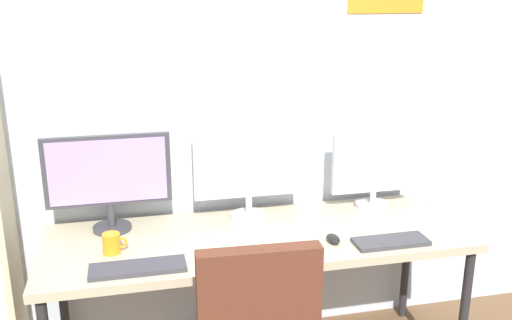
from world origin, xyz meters
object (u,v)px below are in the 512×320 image
(monitor_left, at_px, (108,176))
(computer_mouse, at_px, (333,239))
(keyboard_left, at_px, (138,268))
(keyboard_right, at_px, (391,242))
(monitor_right, at_px, (375,168))
(coffee_mug, at_px, (112,243))
(monitor_center, at_px, (249,165))
(desk, at_px, (258,245))

(monitor_left, xyz_separation_m, computer_mouse, (0.98, -0.37, -0.25))
(monitor_left, height_order, keyboard_left, monitor_left)
(keyboard_left, xyz_separation_m, keyboard_right, (1.12, 0.00, 0.00))
(monitor_left, relative_size, keyboard_left, 1.48)
(monitor_right, height_order, keyboard_left, monitor_right)
(coffee_mug, bearing_deg, monitor_center, 21.19)
(desk, bearing_deg, keyboard_left, -157.67)
(computer_mouse, xyz_separation_m, coffee_mug, (-0.98, 0.11, 0.03))
(monitor_right, relative_size, coffee_mug, 4.32)
(monitor_left, bearing_deg, monitor_right, -0.00)
(monitor_center, bearing_deg, desk, -90.00)
(monitor_center, relative_size, coffee_mug, 5.10)
(monitor_center, relative_size, monitor_right, 1.18)
(keyboard_left, bearing_deg, monitor_center, 38.30)
(monitor_left, distance_m, computer_mouse, 1.08)
(keyboard_left, relative_size, coffee_mug, 3.70)
(monitor_left, height_order, coffee_mug, monitor_left)
(keyboard_left, bearing_deg, desk, 22.33)
(monitor_center, relative_size, keyboard_left, 1.38)
(keyboard_right, relative_size, coffee_mug, 3.20)
(monitor_right, bearing_deg, coffee_mug, -169.07)
(desk, bearing_deg, coffee_mug, -176.15)
(computer_mouse, bearing_deg, desk, 153.50)
(desk, relative_size, keyboard_left, 5.04)
(desk, relative_size, monitor_center, 3.65)
(keyboard_left, height_order, coffee_mug, coffee_mug)
(keyboard_left, relative_size, keyboard_right, 1.16)
(monitor_left, relative_size, monitor_center, 1.07)
(monitor_center, bearing_deg, coffee_mug, -158.81)
(monitor_center, xyz_separation_m, monitor_right, (0.67, -0.00, -0.06))
(monitor_center, bearing_deg, keyboard_left, -141.70)
(monitor_left, distance_m, keyboard_right, 1.33)
(monitor_center, bearing_deg, computer_mouse, -49.67)
(monitor_right, xyz_separation_m, keyboard_right, (-0.11, -0.44, -0.20))
(keyboard_right, distance_m, coffee_mug, 1.24)
(monitor_center, height_order, coffee_mug, monitor_center)
(desk, xyz_separation_m, keyboard_left, (-0.56, -0.23, 0.06))
(monitor_left, distance_m, keyboard_left, 0.52)
(keyboard_left, bearing_deg, keyboard_right, 0.00)
(monitor_right, relative_size, computer_mouse, 4.77)
(monitor_right, distance_m, computer_mouse, 0.55)
(keyboard_right, bearing_deg, monitor_center, 141.70)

